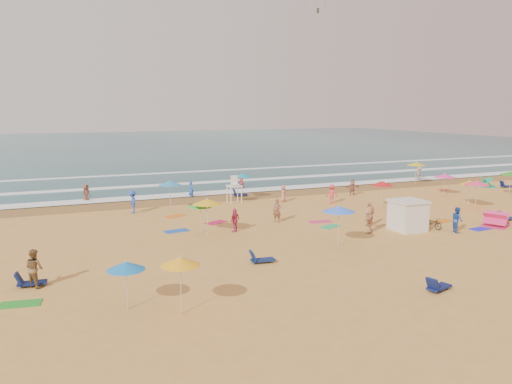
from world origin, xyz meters
name	(u,v)px	position (x,y,z in m)	size (l,w,h in m)	color
ground	(300,224)	(0.00, 0.00, 0.00)	(220.00, 220.00, 0.00)	gold
ocean	(126,146)	(0.00, 84.00, 0.00)	(220.00, 140.00, 0.18)	#0C4756
wet_sand	(239,196)	(0.00, 12.50, 0.01)	(220.00, 220.00, 0.00)	olive
surf_foam	(211,183)	(0.00, 21.32, 0.10)	(200.00, 18.70, 0.05)	white
cabana	(408,216)	(5.93, -4.64, 1.00)	(2.00, 2.00, 2.00)	silver
cabana_roof	(408,201)	(5.93, -4.64, 2.06)	(2.20, 2.20, 0.12)	silver
bicycle	(432,223)	(7.83, -4.94, 0.41)	(0.54, 1.56, 0.82)	black
lifeguard_stand	(234,192)	(-1.60, 9.47, 1.05)	(1.20, 1.20, 2.10)	white
beach_umbrellas	(333,189)	(3.48, 1.17, 2.18)	(57.72, 26.90, 0.81)	#FF3899
loungers	(409,222)	(7.32, -3.14, 0.17)	(47.52, 27.88, 0.34)	#0E1948
towels	(279,228)	(-1.99, -0.65, 0.01)	(47.70, 18.13, 0.03)	#C8194C
popup_tents	(490,196)	(19.68, 0.87, 0.60)	(16.77, 16.34, 1.20)	#DF3170
beachgoers	(267,202)	(-0.53, 4.70, 0.81)	(49.38, 26.56, 2.13)	brown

